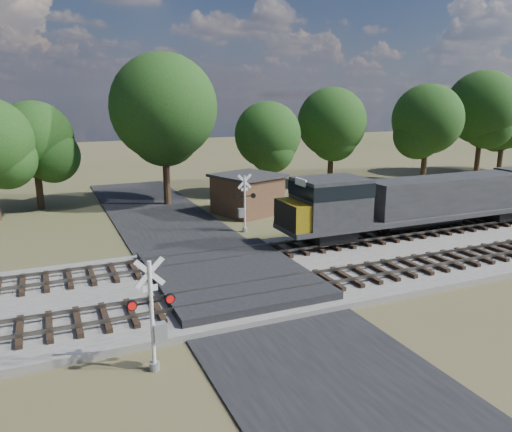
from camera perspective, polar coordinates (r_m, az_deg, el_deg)
name	(u,v)px	position (r m, az deg, el deg)	size (l,w,h in m)	color
ground	(233,286)	(23.65, -2.70, -7.97)	(160.00, 160.00, 0.00)	#444B28
ballast_bed	(398,254)	(28.84, 15.89, -4.15)	(140.00, 10.00, 0.30)	gray
road	(233,285)	(23.63, -2.70, -7.88)	(7.00, 60.00, 0.08)	black
crossing_panel	(229,276)	(23.97, -3.14, -6.86)	(7.00, 9.00, 0.62)	#262628
track_near	(312,282)	(23.06, 6.42, -7.52)	(140.00, 2.60, 0.33)	black
track_far	(266,251)	(27.25, 1.20, -4.07)	(140.00, 2.60, 0.33)	black
crossing_signal_near	(155,324)	(16.58, -11.49, -12.04)	(1.55, 0.34, 3.85)	silver
crossing_signal_far	(244,208)	(32.22, -1.43, 0.89)	(1.54, 0.33, 3.83)	silver
equipment_shed	(247,194)	(37.40, -1.00, 2.57)	(5.60, 5.60, 2.99)	#4D3321
treeline	(213,120)	(42.59, -4.95, 10.86)	(76.06, 10.23, 11.98)	black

